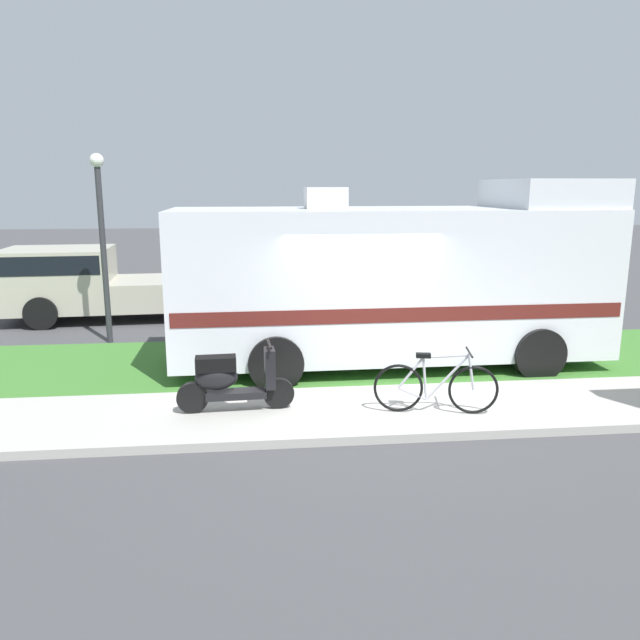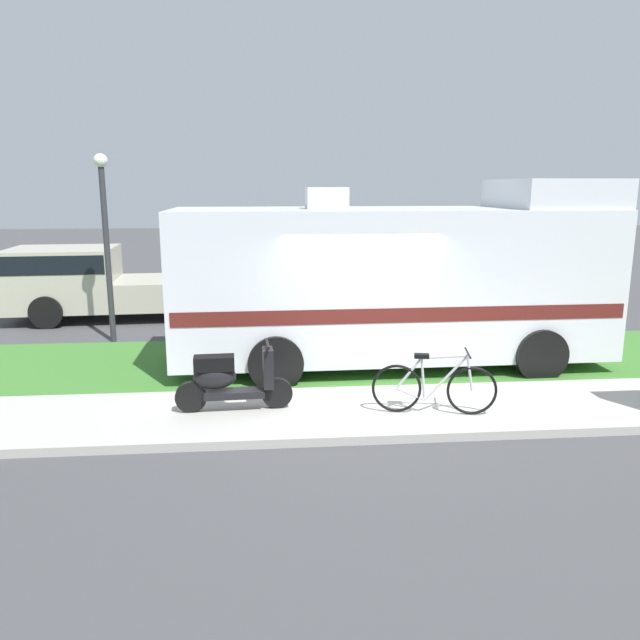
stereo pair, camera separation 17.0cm
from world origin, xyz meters
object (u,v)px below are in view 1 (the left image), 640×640
Objects in this scene: motorhome_rv at (395,280)px; bicycle at (436,386)px; scooter at (231,380)px; street_lamp_post at (102,229)px; pickup_truck_near at (96,281)px.

bicycle is (-0.03, -2.76, -1.08)m from motorhome_rv.
motorhome_rv reaches higher than bicycle.
scooter is (-2.87, -2.37, -1.01)m from motorhome_rv.
motorhome_rv is 1.98× the size of street_lamp_post.
scooter is 5.70m from street_lamp_post.
motorhome_rv is 3.86m from scooter.
street_lamp_post reaches higher than motorhome_rv.
scooter is 0.29× the size of pickup_truck_near.
motorhome_rv reaches higher than scooter.
pickup_truck_near is 1.45× the size of street_lamp_post.
motorhome_rv reaches higher than pickup_truck_near.
street_lamp_post reaches higher than scooter.
motorhome_rv is 1.36× the size of pickup_truck_near.
street_lamp_post is (0.82, -2.46, 1.43)m from pickup_truck_near.
scooter is 0.43× the size of street_lamp_post.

